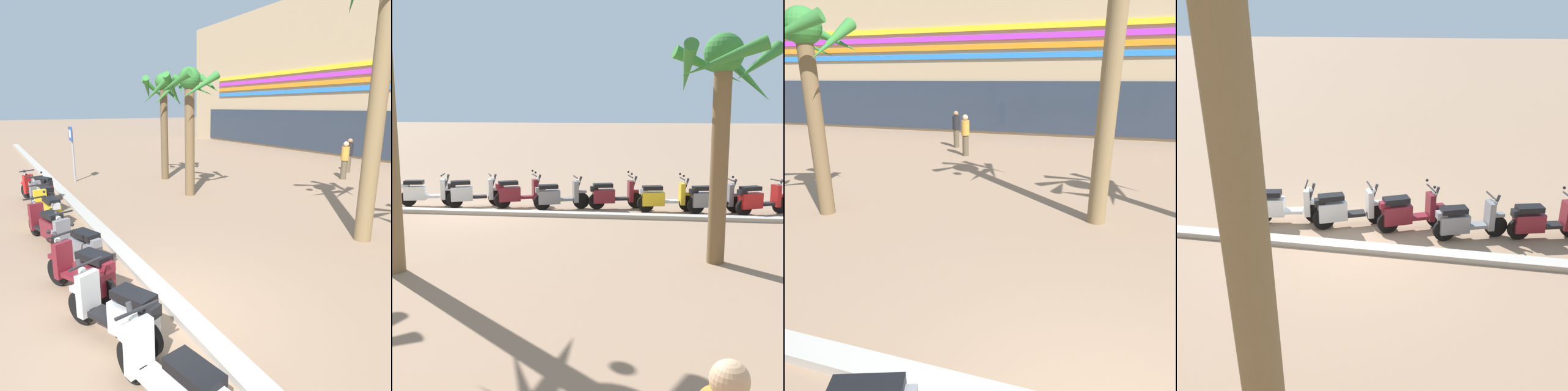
{
  "view_description": "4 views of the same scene",
  "coord_description": "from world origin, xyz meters",
  "views": [
    {
      "loc": [
        4.81,
        -2.02,
        3.2
      ],
      "look_at": [
        -1.6,
        1.74,
        1.38
      ],
      "focal_mm": 33.13,
      "sensor_mm": 36.0,
      "label": 1
    },
    {
      "loc": [
        -5.28,
        14.75,
        3.13
      ],
      "look_at": [
        -3.84,
        3.21,
        1.13
      ],
      "focal_mm": 46.35,
      "sensor_mm": 36.0,
      "label": 2
    },
    {
      "loc": [
        -0.58,
        -2.38,
        3.14
      ],
      "look_at": [
        -2.52,
        3.79,
        1.05
      ],
      "focal_mm": 33.38,
      "sensor_mm": 36.0,
      "label": 3
    },
    {
      "loc": [
        -2.01,
        8.87,
        4.8
      ],
      "look_at": [
        -0.4,
        0.23,
        1.25
      ],
      "focal_mm": 41.1,
      "sensor_mm": 36.0,
      "label": 4
    }
  ],
  "objects": [
    {
      "name": "scooter_silver_second_in_line",
      "position": [
        0.47,
        -0.7,
        0.46
      ],
      "size": [
        1.72,
        0.93,
        1.04
      ],
      "color": "black",
      "rests_on": "ground"
    },
    {
      "name": "scooter_grey_tail_end",
      "position": [
        -7.13,
        -0.61,
        0.45
      ],
      "size": [
        1.72,
        0.7,
        1.17
      ],
      "color": "black",
      "rests_on": "ground"
    },
    {
      "name": "scooter_red_gap_after_mid",
      "position": [
        -8.49,
        -0.53,
        0.47
      ],
      "size": [
        1.69,
        0.94,
        1.04
      ],
      "color": "black",
      "rests_on": "ground"
    },
    {
      "name": "scooter_maroon_far_back",
      "position": [
        -1.05,
        -0.79,
        0.46
      ],
      "size": [
        1.63,
        0.91,
        1.17
      ],
      "color": "black",
      "rests_on": "ground"
    },
    {
      "name": "scooter_maroon_mid_front",
      "position": [
        -4.1,
        -0.93,
        0.45
      ],
      "size": [
        1.75,
        0.75,
        1.17
      ],
      "color": "black",
      "rests_on": "ground"
    },
    {
      "name": "scooter_grey_last_in_row",
      "position": [
        -2.4,
        -0.59,
        0.44
      ],
      "size": [
        1.7,
        0.83,
        1.04
      ],
      "color": "black",
      "rests_on": "ground"
    },
    {
      "name": "palm_tree_mid_walkway",
      "position": [
        -6.65,
        4.47,
        3.41
      ],
      "size": [
        2.18,
        2.23,
        4.58
      ],
      "color": "brown",
      "rests_on": "ground"
    },
    {
      "name": "scooter_yellow_mid_rear",
      "position": [
        -5.66,
        -0.67,
        0.44
      ],
      "size": [
        1.81,
        0.66,
        1.17
      ],
      "color": "black",
      "rests_on": "ground"
    },
    {
      "name": "scooter_white_lead_nearest",
      "position": [
        2.02,
        -0.64,
        0.45
      ],
      "size": [
        1.81,
        0.7,
        1.04
      ],
      "color": "black",
      "rests_on": "ground"
    },
    {
      "name": "curb_strip",
      "position": [
        0.0,
        0.37,
        0.06
      ],
      "size": [
        60.0,
        0.36,
        0.12
      ],
      "primitive_type": "cube",
      "color": "#ADA89E",
      "rests_on": "ground"
    },
    {
      "name": "ground_plane",
      "position": [
        0.0,
        0.0,
        0.0
      ],
      "size": [
        200.0,
        200.0,
        0.0
      ],
      "primitive_type": "plane",
      "color": "#93755B"
    }
  ]
}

